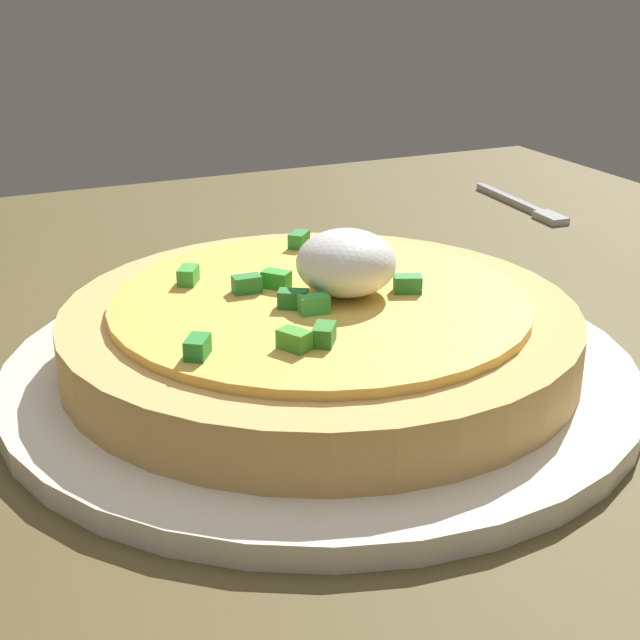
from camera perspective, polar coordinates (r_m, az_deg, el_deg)
dining_table at (r=42.65cm, az=5.54°, el=-6.50°), size 91.98×77.24×2.24cm
plate at (r=43.96cm, az=0.00°, el=-3.07°), size 29.38×29.38×1.07cm
pizza at (r=43.12cm, az=0.05°, el=-0.48°), size 23.75×23.75×6.11cm
fork at (r=74.60cm, az=12.43°, el=6.78°), size 11.89×1.70×0.50cm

